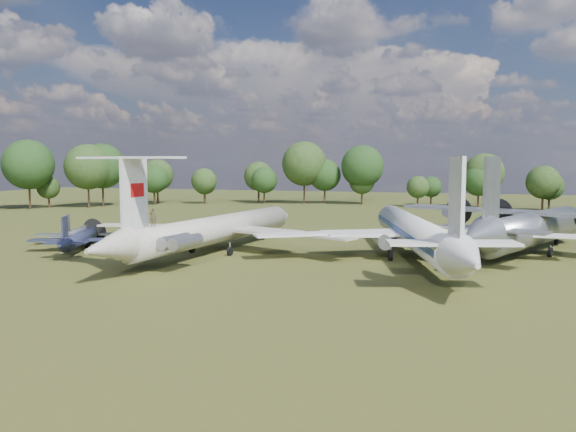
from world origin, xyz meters
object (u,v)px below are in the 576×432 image
(il62_airliner, at_px, (218,234))
(tu104_jet, at_px, (415,238))
(small_prop_west, at_px, (79,242))
(person_on_il62, at_px, (153,217))
(an12_transport, at_px, (532,233))
(small_prop_northwest, at_px, (79,236))

(il62_airliner, height_order, tu104_jet, tu104_jet)
(tu104_jet, bearing_deg, small_prop_west, 173.87)
(il62_airliner, height_order, person_on_il62, person_on_il62)
(small_prop_west, bearing_deg, tu104_jet, -11.70)
(person_on_il62, bearing_deg, tu104_jet, -162.82)
(il62_airliner, xyz_separation_m, an12_transport, (36.98, 10.51, 0.26))
(tu104_jet, relative_size, small_prop_west, 2.91)
(an12_transport, relative_size, small_prop_west, 2.30)
(small_prop_west, relative_size, small_prop_northwest, 1.07)
(small_prop_west, distance_m, small_prop_northwest, 6.61)
(il62_airliner, distance_m, small_prop_northwest, 20.67)
(an12_transport, height_order, person_on_il62, person_on_il62)
(tu104_jet, relative_size, person_on_il62, 25.95)
(small_prop_northwest, bearing_deg, tu104_jet, -19.94)
(tu104_jet, distance_m, an12_transport, 15.75)
(person_on_il62, bearing_deg, il62_airliner, -109.77)
(an12_transport, bearing_deg, il62_airliner, -139.63)
(tu104_jet, height_order, person_on_il62, person_on_il62)
(il62_airliner, height_order, small_prop_west, il62_airliner)
(tu104_jet, relative_size, an12_transport, 1.27)
(il62_airliner, bearing_deg, person_on_il62, -90.00)
(il62_airliner, xyz_separation_m, small_prop_northwest, (-20.63, 0.11, -1.12))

